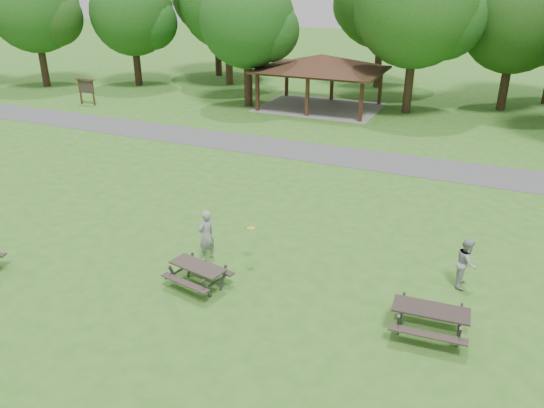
% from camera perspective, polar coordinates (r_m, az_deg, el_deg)
% --- Properties ---
extents(ground, '(160.00, 160.00, 0.00)m').
position_cam_1_polar(ground, '(17.13, -8.56, -8.40)').
color(ground, '#346C1F').
rests_on(ground, ground).
extents(asphalt_path, '(120.00, 3.20, 0.02)m').
position_cam_1_polar(asphalt_path, '(28.78, 6.21, 5.32)').
color(asphalt_path, '#4C4C4E').
rests_on(asphalt_path, ground).
extents(pavilion, '(8.60, 7.01, 3.76)m').
position_cam_1_polar(pavilion, '(38.54, 5.32, 14.73)').
color(pavilion, '#351B13').
rests_on(pavilion, ground).
extents(notice_board, '(1.60, 0.30, 1.88)m').
position_cam_1_polar(notice_board, '(41.88, -19.38, 11.81)').
color(notice_board, '#392314').
rests_on(notice_board, ground).
extents(tree_row_a, '(7.56, 7.20, 9.97)m').
position_cam_1_polar(tree_row_a, '(49.68, -24.10, 18.51)').
color(tree_row_a, black).
rests_on(tree_row_a, ground).
extents(tree_row_b, '(7.14, 6.80, 9.28)m').
position_cam_1_polar(tree_row_b, '(47.62, -14.69, 18.97)').
color(tree_row_b, black).
rests_on(tree_row_b, ground).
extents(tree_row_c, '(8.19, 7.80, 10.67)m').
position_cam_1_polar(tree_row_c, '(46.70, -4.71, 20.61)').
color(tree_row_c, '#301F15').
rests_on(tree_row_c, ground).
extents(tree_row_d, '(6.93, 6.60, 9.27)m').
position_cam_1_polar(tree_row_d, '(38.71, -2.56, 18.88)').
color(tree_row_d, black).
rests_on(tree_row_d, ground).
extents(tree_row_e, '(8.40, 8.00, 11.02)m').
position_cam_1_polar(tree_row_e, '(37.68, 15.44, 19.53)').
color(tree_row_e, black).
rests_on(tree_row_e, ground).
extents(tree_row_f, '(7.35, 7.00, 9.55)m').
position_cam_1_polar(tree_row_f, '(40.76, 24.82, 17.20)').
color(tree_row_f, black).
rests_on(tree_row_f, ground).
extents(tree_deep_b, '(8.40, 8.00, 11.13)m').
position_cam_1_polar(tree_deep_b, '(46.27, 12.00, 20.61)').
color(tree_deep_b, '#322016').
rests_on(tree_deep_b, ground).
extents(picnic_table_middle, '(2.04, 1.77, 0.78)m').
position_cam_1_polar(picnic_table_middle, '(16.63, -7.98, -7.10)').
color(picnic_table_middle, '#322824').
rests_on(picnic_table_middle, ground).
extents(picnic_table_far, '(2.10, 1.73, 0.87)m').
position_cam_1_polar(picnic_table_far, '(15.03, 16.66, -11.39)').
color(picnic_table_far, black).
rests_on(picnic_table_far, ground).
extents(frisbee_in_flight, '(0.31, 0.31, 0.02)m').
position_cam_1_polar(frisbee_in_flight, '(17.36, -2.27, -2.61)').
color(frisbee_in_flight, gold).
rests_on(frisbee_in_flight, ground).
extents(frisbee_thrower, '(0.62, 0.76, 1.82)m').
position_cam_1_polar(frisbee_thrower, '(17.95, -7.08, -3.38)').
color(frisbee_thrower, gray).
rests_on(frisbee_thrower, ground).
extents(frisbee_catcher, '(0.65, 0.82, 1.63)m').
position_cam_1_polar(frisbee_catcher, '(17.47, 20.18, -5.94)').
color(frisbee_catcher, '#A6A6A8').
rests_on(frisbee_catcher, ground).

